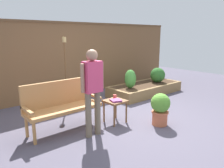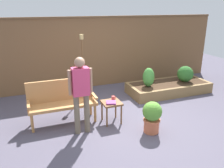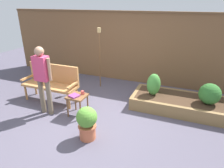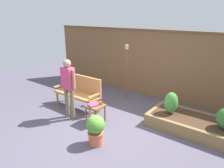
{
  "view_description": "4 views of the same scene",
  "coord_description": "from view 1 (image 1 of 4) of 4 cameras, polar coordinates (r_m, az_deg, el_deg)",
  "views": [
    {
      "loc": [
        -3.22,
        -3.12,
        1.8
      ],
      "look_at": [
        -0.18,
        0.45,
        0.74
      ],
      "focal_mm": 35.05,
      "sensor_mm": 36.0,
      "label": 1
    },
    {
      "loc": [
        -1.98,
        -4.14,
        2.45
      ],
      "look_at": [
        -0.17,
        0.65,
        0.69
      ],
      "focal_mm": 36.68,
      "sensor_mm": 36.0,
      "label": 2
    },
    {
      "loc": [
        1.81,
        -3.29,
        2.43
      ],
      "look_at": [
        0.19,
        0.78,
        0.58
      ],
      "focal_mm": 31.93,
      "sensor_mm": 36.0,
      "label": 3
    },
    {
      "loc": [
        2.78,
        -3.38,
        2.6
      ],
      "look_at": [
        -0.2,
        0.55,
        0.95
      ],
      "focal_mm": 33.62,
      "sensor_mm": 36.0,
      "label": 4
    }
  ],
  "objects": [
    {
      "name": "potted_boxwood",
      "position": [
        4.53,
        12.48,
        -6.06
      ],
      "size": [
        0.39,
        0.39,
        0.66
      ],
      "color": "#C66642",
      "rests_on": "ground_plane"
    },
    {
      "name": "tiki_torch",
      "position": [
        5.6,
        -12.15,
        6.26
      ],
      "size": [
        0.1,
        0.1,
        1.74
      ],
      "color": "brown",
      "rests_on": "ground_plane"
    },
    {
      "name": "side_table",
      "position": [
        4.53,
        0.82,
        -5.26
      ],
      "size": [
        0.4,
        0.4,
        0.48
      ],
      "color": "brown",
      "rests_on": "ground_plane"
    },
    {
      "name": "cup_on_table",
      "position": [
        4.62,
        0.73,
        -3.28
      ],
      "size": [
        0.11,
        0.07,
        0.08
      ],
      "color": "#CC4C47",
      "rests_on": "side_table"
    },
    {
      "name": "shrub_far_corner",
      "position": [
        7.15,
        11.83,
        2.32
      ],
      "size": [
        0.47,
        0.47,
        0.47
      ],
      "color": "brown",
      "rests_on": "raised_planter_bed"
    },
    {
      "name": "shrub_near_bench",
      "position": [
        6.22,
        4.81,
        1.32
      ],
      "size": [
        0.32,
        0.32,
        0.53
      ],
      "color": "brown",
      "rests_on": "raised_planter_bed"
    },
    {
      "name": "garden_bench",
      "position": [
        4.29,
        -13.04,
        -4.58
      ],
      "size": [
        1.44,
        0.48,
        0.94
      ],
      "color": "#B77F47",
      "rests_on": "ground_plane"
    },
    {
      "name": "book_on_table",
      "position": [
        4.43,
        1.01,
        -4.31
      ],
      "size": [
        0.25,
        0.25,
        0.03
      ],
      "primitive_type": "cube",
      "rotation": [
        0.0,
        0.0,
        -0.32
      ],
      "color": "#7F3875",
      "rests_on": "side_table"
    },
    {
      "name": "raised_planter_bed",
      "position": [
        6.87,
        8.66,
        -1.24
      ],
      "size": [
        2.4,
        1.0,
        0.3
      ],
      "color": "olive",
      "rests_on": "ground_plane"
    },
    {
      "name": "fence_back",
      "position": [
        6.61,
        -11.03,
        6.4
      ],
      "size": [
        8.4,
        0.14,
        2.16
      ],
      "color": "brown",
      "rests_on": "ground_plane"
    },
    {
      "name": "ground_plane",
      "position": [
        4.83,
        5.15,
        -9.13
      ],
      "size": [
        14.0,
        14.0,
        0.0
      ],
      "primitive_type": "plane",
      "color": "#514C5B"
    },
    {
      "name": "person_by_bench",
      "position": [
        3.81,
        -5.12,
        -0.42
      ],
      "size": [
        0.47,
        0.2,
        1.56
      ],
      "color": "#70604C",
      "rests_on": "ground_plane"
    }
  ]
}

